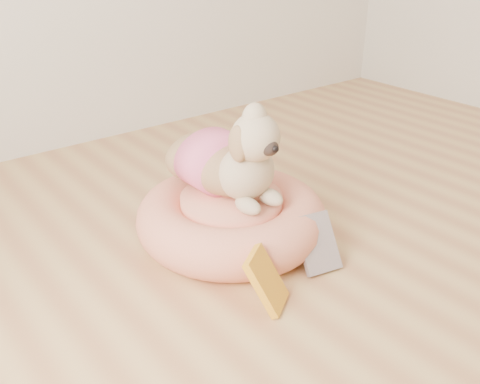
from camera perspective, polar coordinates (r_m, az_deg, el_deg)
pet_bed at (r=1.93m, az=-0.92°, el=-2.74°), size 0.68×0.68×0.18m
dog at (r=1.84m, az=-1.34°, el=5.15°), size 0.36×0.51×0.37m
book_yellow at (r=1.60m, az=2.83°, el=-9.41°), size 0.17×0.16×0.18m
book_white at (r=1.80m, az=8.25°, el=-5.41°), size 0.15×0.16×0.17m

